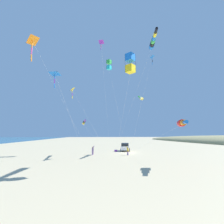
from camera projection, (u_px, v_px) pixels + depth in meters
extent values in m
plane|color=#C6B58C|center=(128.00, 153.00, 34.78)|extent=(600.00, 600.00, 0.00)
cube|color=silver|center=(125.00, 148.00, 38.84)|extent=(2.89, 4.63, 0.84)
cube|color=black|center=(125.00, 145.00, 38.61)|extent=(2.23, 2.91, 0.68)
cylinder|color=black|center=(122.00, 149.00, 40.33)|extent=(0.38, 0.69, 0.66)
cylinder|color=black|center=(129.00, 149.00, 40.12)|extent=(0.38, 0.69, 0.66)
cylinder|color=black|center=(121.00, 150.00, 37.45)|extent=(0.38, 0.69, 0.66)
cylinder|color=black|center=(129.00, 150.00, 37.24)|extent=(0.38, 0.69, 0.66)
cube|color=purple|center=(116.00, 151.00, 37.71)|extent=(0.60, 0.40, 0.36)
cube|color=white|center=(116.00, 150.00, 37.74)|extent=(0.62, 0.42, 0.06)
cube|color=#8E6B9E|center=(93.00, 153.00, 31.22)|extent=(0.31, 0.25, 0.72)
cylinder|color=#8E6B9E|center=(93.00, 149.00, 31.31)|extent=(0.44, 0.44, 0.59)
sphere|color=#A37551|center=(93.00, 147.00, 31.37)|extent=(0.22, 0.22, 0.22)
cylinder|color=#8E6B9E|center=(93.00, 147.00, 31.58)|extent=(0.36, 0.24, 0.45)
cylinder|color=#8E6B9E|center=(94.00, 147.00, 31.34)|extent=(0.36, 0.24, 0.45)
cube|color=#8E6B9E|center=(128.00, 153.00, 30.82)|extent=(0.25, 0.30, 0.68)
cylinder|color=gold|center=(128.00, 150.00, 30.91)|extent=(0.43, 0.43, 0.56)
sphere|color=brown|center=(128.00, 148.00, 30.96)|extent=(0.21, 0.21, 0.21)
cylinder|color=gold|center=(127.00, 148.00, 30.99)|extent=(0.25, 0.34, 0.43)
cylinder|color=gold|center=(128.00, 147.00, 31.16)|extent=(0.25, 0.34, 0.43)
cylinder|color=blue|center=(152.00, 46.00, 25.06)|extent=(1.04, 1.41, 0.92)
cylinder|color=black|center=(152.00, 44.00, 23.93)|extent=(0.96, 1.37, 0.85)
cylinder|color=green|center=(153.00, 41.00, 22.80)|extent=(0.88, 1.34, 0.77)
cylinder|color=blue|center=(154.00, 38.00, 21.67)|extent=(0.80, 1.30, 0.69)
cylinder|color=yellow|center=(155.00, 34.00, 20.54)|extent=(0.72, 1.26, 0.62)
cylinder|color=black|center=(156.00, 30.00, 19.41)|extent=(0.64, 1.23, 0.54)
cylinder|color=white|center=(130.00, 109.00, 30.67)|extent=(3.51, 13.26, 16.89)
cube|color=green|center=(109.00, 62.00, 35.89)|extent=(1.15, 1.15, 0.81)
cube|color=#1EB7C6|center=(109.00, 68.00, 35.71)|extent=(1.15, 1.15, 0.81)
cylinder|color=black|center=(109.00, 64.00, 35.24)|extent=(0.02, 0.02, 2.11)
cylinder|color=black|center=(112.00, 65.00, 35.90)|extent=(0.02, 0.02, 2.11)
cylinder|color=black|center=(106.00, 65.00, 35.70)|extent=(0.02, 0.02, 2.11)
cylinder|color=black|center=(109.00, 66.00, 36.36)|extent=(0.02, 0.02, 2.11)
cylinder|color=white|center=(118.00, 112.00, 37.91)|extent=(5.17, 6.35, 17.67)
pyramid|color=blue|center=(152.00, 56.00, 33.07)|extent=(1.12, 1.41, 0.43)
cylinder|color=black|center=(152.00, 57.00, 33.06)|extent=(1.01, 0.32, 0.42)
cylinder|color=blue|center=(152.00, 58.00, 33.00)|extent=(0.15, 0.15, 0.56)
cylinder|color=black|center=(152.00, 61.00, 32.90)|extent=(0.14, 0.15, 0.56)
cylinder|color=blue|center=(152.00, 64.00, 32.81)|extent=(0.16, 0.11, 0.56)
cylinder|color=white|center=(141.00, 106.00, 34.19)|extent=(3.34, 5.51, 19.09)
pyramid|color=purple|center=(101.00, 42.00, 29.96)|extent=(1.24, 1.20, 0.53)
cylinder|color=black|center=(101.00, 42.00, 29.92)|extent=(0.54, 0.61, 0.61)
cylinder|color=purple|center=(101.00, 44.00, 29.88)|extent=(0.13, 0.10, 0.50)
cylinder|color=red|center=(101.00, 46.00, 29.81)|extent=(0.11, 0.12, 0.49)
cylinder|color=purple|center=(101.00, 49.00, 29.74)|extent=(0.10, 0.11, 0.49)
cylinder|color=white|center=(106.00, 104.00, 35.07)|extent=(3.33, 12.90, 20.26)
pyramid|color=orange|center=(32.00, 40.00, 19.75)|extent=(1.39, 2.01, 0.81)
cylinder|color=black|center=(32.00, 40.00, 19.75)|extent=(1.47, 0.20, 0.88)
cylinder|color=orange|center=(32.00, 44.00, 19.67)|extent=(0.13, 0.16, 0.85)
cylinder|color=#EF4C93|center=(32.00, 51.00, 19.54)|extent=(0.18, 0.18, 0.85)
cylinder|color=orange|center=(31.00, 58.00, 19.39)|extent=(0.25, 0.25, 0.86)
cylinder|color=white|center=(67.00, 109.00, 24.24)|extent=(7.31, 10.22, 14.78)
pyramid|color=blue|center=(55.00, 73.00, 19.90)|extent=(1.52, 1.45, 0.38)
cylinder|color=black|center=(55.00, 74.00, 19.88)|extent=(0.71, 0.88, 0.35)
cylinder|color=blue|center=(55.00, 77.00, 19.80)|extent=(0.09, 0.15, 0.58)
cylinder|color=purple|center=(54.00, 81.00, 19.72)|extent=(0.12, 0.15, 0.58)
cylinder|color=blue|center=(54.00, 86.00, 19.66)|extent=(0.16, 0.12, 0.58)
cylinder|color=white|center=(73.00, 123.00, 24.66)|extent=(3.59, 10.79, 10.90)
cylinder|color=yellow|center=(84.00, 123.00, 31.54)|extent=(0.59, 2.14, 0.48)
cylinder|color=black|center=(84.00, 122.00, 29.51)|extent=(0.47, 2.13, 0.36)
cylinder|color=purple|center=(85.00, 121.00, 27.48)|extent=(0.35, 2.12, 0.24)
cylinder|color=white|center=(95.00, 139.00, 34.12)|extent=(4.68, 3.37, 5.84)
cylinder|color=yellow|center=(142.00, 99.00, 35.46)|extent=(1.00, 1.25, 0.75)
cylinder|color=yellow|center=(141.00, 98.00, 34.48)|extent=(0.94, 1.21, 0.68)
cylinder|color=white|center=(141.00, 98.00, 33.50)|extent=(0.87, 1.17, 0.61)
cylinder|color=yellow|center=(140.00, 98.00, 32.53)|extent=(0.81, 1.14, 0.55)
cylinder|color=blue|center=(140.00, 97.00, 31.55)|extent=(0.74, 1.10, 0.48)
cylinder|color=green|center=(139.00, 97.00, 30.57)|extent=(0.68, 1.06, 0.42)
cylinder|color=white|center=(136.00, 126.00, 36.81)|extent=(1.69, 3.66, 11.32)
cube|color=blue|center=(130.00, 58.00, 18.61)|extent=(1.18, 1.18, 0.84)
cube|color=yellow|center=(130.00, 69.00, 18.43)|extent=(1.18, 1.18, 0.84)
cylinder|color=black|center=(131.00, 61.00, 17.93)|extent=(0.02, 0.02, 2.18)
cylinder|color=black|center=(136.00, 63.00, 18.56)|extent=(0.02, 0.02, 2.18)
cylinder|color=black|center=(125.00, 63.00, 18.48)|extent=(0.02, 0.02, 2.18)
cylinder|color=black|center=(129.00, 65.00, 19.10)|extent=(0.02, 0.02, 2.18)
cylinder|color=white|center=(121.00, 124.00, 24.84)|extent=(0.78, 14.59, 10.54)
cylinder|color=red|center=(181.00, 123.00, 20.16)|extent=(1.26, 1.52, 0.87)
cylinder|color=orange|center=(183.00, 123.00, 18.93)|extent=(1.04, 1.42, 0.64)
cylinder|color=blue|center=(185.00, 122.00, 17.70)|extent=(0.83, 1.33, 0.41)
cylinder|color=white|center=(148.00, 143.00, 25.82)|extent=(4.17, 11.65, 4.93)
pyramid|color=yellow|center=(72.00, 89.00, 27.75)|extent=(0.83, 1.23, 0.57)
cylinder|color=black|center=(72.00, 89.00, 27.76)|extent=(0.82, 0.14, 0.66)
cylinder|color=yellow|center=(72.00, 91.00, 27.73)|extent=(0.15, 0.15, 0.52)
cylinder|color=purple|center=(72.00, 94.00, 27.70)|extent=(0.17, 0.16, 0.53)
cylinder|color=yellow|center=(72.00, 97.00, 27.64)|extent=(0.12, 0.13, 0.52)
cylinder|color=white|center=(91.00, 124.00, 29.98)|extent=(6.59, 5.18, 11.25)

